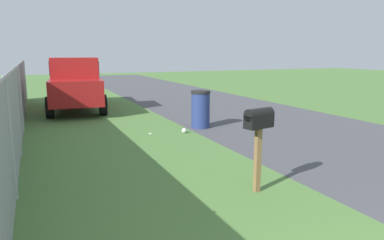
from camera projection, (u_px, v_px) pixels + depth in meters
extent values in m
cube|color=#47474C|center=(335.00, 140.00, 9.22)|extent=(60.00, 5.91, 0.01)
cube|color=brown|center=(258.00, 160.00, 5.73)|extent=(0.09, 0.09, 1.08)
cube|color=black|center=(259.00, 121.00, 5.61)|extent=(0.29, 0.53, 0.22)
cylinder|color=black|center=(259.00, 114.00, 5.59)|extent=(0.29, 0.53, 0.20)
cube|color=red|center=(255.00, 116.00, 5.69)|extent=(0.02, 0.04, 0.18)
cube|color=maroon|center=(76.00, 88.00, 14.17)|extent=(5.47, 2.32, 0.90)
cube|color=maroon|center=(74.00, 68.00, 13.42)|extent=(1.96, 1.84, 0.76)
cube|color=black|center=(74.00, 68.00, 13.42)|extent=(1.91, 1.87, 0.53)
cube|color=maroon|center=(95.00, 73.00, 15.42)|extent=(2.76, 0.34, 0.12)
cube|color=maroon|center=(54.00, 74.00, 14.89)|extent=(2.76, 0.34, 0.12)
cylinder|color=black|center=(103.00, 105.00, 12.91)|extent=(0.78, 0.33, 0.76)
cylinder|color=black|center=(50.00, 107.00, 12.34)|extent=(0.78, 0.33, 0.76)
cylinder|color=black|center=(96.00, 94.00, 16.18)|extent=(0.78, 0.33, 0.76)
cylinder|color=black|center=(54.00, 96.00, 15.60)|extent=(0.78, 0.33, 0.76)
cylinder|color=navy|center=(201.00, 111.00, 10.71)|extent=(0.56, 0.56, 1.06)
cylinder|color=black|center=(201.00, 92.00, 10.60)|extent=(0.59, 0.59, 0.08)
cylinder|color=#9EA3A8|center=(10.00, 139.00, 5.34)|extent=(0.07, 0.07, 1.93)
cylinder|color=#9EA3A8|center=(17.00, 113.00, 7.74)|extent=(0.07, 0.07, 1.93)
cylinder|color=#9EA3A8|center=(20.00, 99.00, 10.13)|extent=(0.07, 0.07, 1.93)
cylinder|color=#9EA3A8|center=(23.00, 90.00, 12.53)|extent=(0.07, 0.07, 1.93)
cylinder|color=#9EA3A8|center=(24.00, 84.00, 14.92)|extent=(0.07, 0.07, 1.93)
cylinder|color=#9EA3A8|center=(25.00, 80.00, 17.32)|extent=(0.07, 0.07, 1.93)
cube|color=#9EA3A8|center=(15.00, 68.00, 8.76)|extent=(18.72, 0.04, 0.04)
cube|color=gray|center=(19.00, 105.00, 8.94)|extent=(18.72, 0.01, 1.93)
cube|color=silver|center=(150.00, 133.00, 10.00)|extent=(0.14, 0.13, 0.01)
sphere|color=silver|center=(184.00, 131.00, 10.07)|extent=(0.14, 0.14, 0.14)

